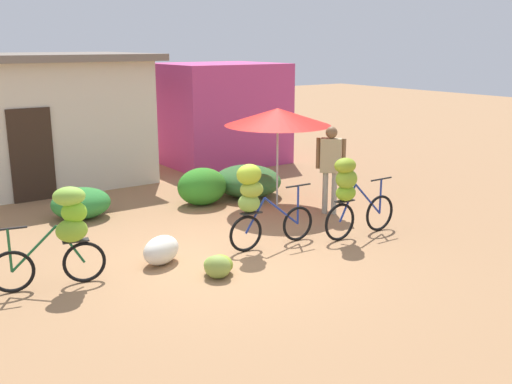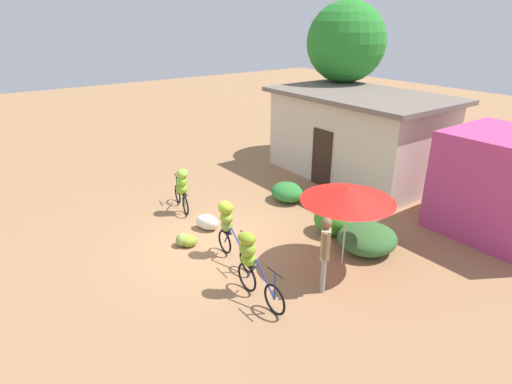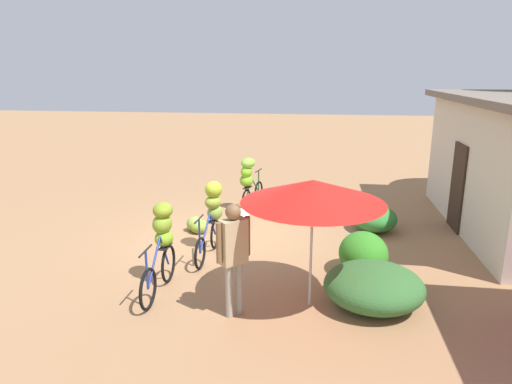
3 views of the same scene
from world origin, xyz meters
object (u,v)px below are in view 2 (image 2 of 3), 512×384
market_umbrella (348,193)px  bicycle_near_pile (229,225)px  tree_behind_building (346,43)px  bicycle_leftmost (182,186)px  produce_sack (207,222)px  banana_pile_on_ground (186,240)px  building_low (357,135)px  bicycle_center_loaded (251,260)px  person_vendor (325,247)px  shop_pink (509,186)px

market_umbrella → bicycle_near_pile: size_ratio=1.32×
tree_behind_building → bicycle_leftmost: tree_behind_building is taller
produce_sack → bicycle_leftmost: bearing=-179.2°
market_umbrella → banana_pile_on_ground: size_ratio=3.48×
bicycle_leftmost → tree_behind_building: bearing=99.8°
tree_behind_building → bicycle_leftmost: (1.43, -8.27, -3.73)m
building_low → bicycle_near_pile: size_ratio=3.88×
market_umbrella → bicycle_center_loaded: market_umbrella is taller
bicycle_near_pile → bicycle_center_loaded: bearing=-16.5°
market_umbrella → bicycle_leftmost: 5.34m
building_low → person_vendor: bearing=-53.3°
tree_behind_building → produce_sack: 9.77m
market_umbrella → produce_sack: market_umbrella is taller
bicycle_near_pile → bicycle_center_loaded: 1.70m
tree_behind_building → person_vendor: (6.84, -7.65, -3.50)m
market_umbrella → bicycle_center_loaded: (-0.29, -2.50, -0.99)m
building_low → bicycle_near_pile: 7.38m
building_low → person_vendor: 7.66m
tree_behind_building → shop_pink: bearing=-13.0°
tree_behind_building → bicycle_leftmost: 9.19m
shop_pink → market_umbrella: bearing=-107.1°
bicycle_near_pile → person_vendor: (2.39, 0.89, 0.20)m
building_low → bicycle_leftmost: 6.84m
market_umbrella → person_vendor: market_umbrella is taller
bicycle_leftmost → bicycle_near_pile: size_ratio=0.93×
building_low → market_umbrella: (4.10, -5.00, 0.30)m
bicycle_leftmost → bicycle_near_pile: bearing=-5.0°
market_umbrella → shop_pink: bearing=72.9°
bicycle_center_loaded → banana_pile_on_ground: bearing=-177.0°
banana_pile_on_ground → produce_sack: produce_sack is taller
tree_behind_building → banana_pile_on_ground: 10.71m
building_low → banana_pile_on_ground: size_ratio=10.21×
bicycle_center_loaded → tree_behind_building: bearing=124.0°
tree_behind_building → produce_sack: size_ratio=8.85×
tree_behind_building → bicycle_near_pile: 10.32m
bicycle_near_pile → banana_pile_on_ground: 1.46m
bicycle_leftmost → person_vendor: 5.45m
bicycle_near_pile → bicycle_center_loaded: (1.63, -0.48, -0.00)m
shop_pink → bicycle_center_loaded: (-1.74, -7.21, -0.52)m
bicycle_leftmost → bicycle_center_loaded: bearing=-9.1°
market_umbrella → produce_sack: size_ratio=3.12×
bicycle_near_pile → bicycle_center_loaded: bicycle_center_loaded is taller
bicycle_leftmost → shop_pink: bearing=45.3°
shop_pink → produce_sack: size_ratio=4.57×
shop_pink → banana_pile_on_ground: bearing=-121.4°
tree_behind_building → bicycle_center_loaded: (6.08, -9.02, -3.71)m
building_low → person_vendor: size_ratio=3.65×
bicycle_near_pile → banana_pile_on_ground: bearing=-150.6°
market_umbrella → bicycle_center_loaded: bearing=-96.7°
banana_pile_on_ground → person_vendor: bearing=23.4°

